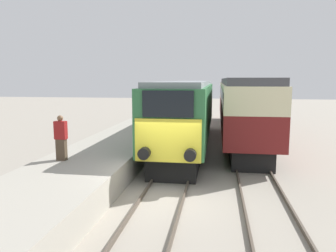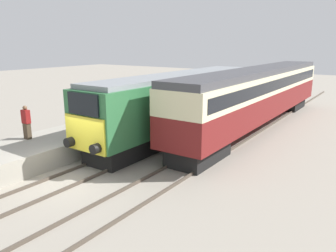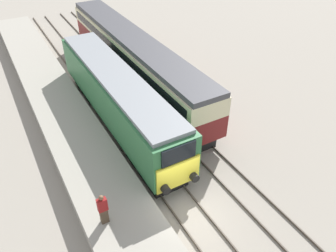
{
  "view_description": "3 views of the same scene",
  "coord_description": "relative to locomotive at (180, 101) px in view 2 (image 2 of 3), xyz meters",
  "views": [
    {
      "loc": [
        1.78,
        -10.68,
        4.05
      ],
      "look_at": [
        0.0,
        1.11,
        2.35
      ],
      "focal_mm": 35.0,
      "sensor_mm": 36.0,
      "label": 1
    },
    {
      "loc": [
        11.0,
        -8.36,
        5.71
      ],
      "look_at": [
        1.7,
        5.11,
        1.6
      ],
      "focal_mm": 35.0,
      "sensor_mm": 36.0,
      "label": 2
    },
    {
      "loc": [
        -6.25,
        -8.89,
        13.52
      ],
      "look_at": [
        1.7,
        5.11,
        1.6
      ],
      "focal_mm": 35.0,
      "sensor_mm": 36.0,
      "label": 3
    }
  ],
  "objects": [
    {
      "name": "rails_far_track",
      "position": [
        3.4,
        -3.86,
        -2.16
      ],
      "size": [
        1.5,
        60.0,
        0.14
      ],
      "color": "#4C4238",
      "rests_on": "ground_plane"
    },
    {
      "name": "passenger_carriage",
      "position": [
        3.4,
        4.9,
        0.29
      ],
      "size": [
        2.75,
        21.21,
        4.13
      ],
      "color": "black",
      "rests_on": "ground_plane"
    },
    {
      "name": "rails_near_track",
      "position": [
        0.0,
        -3.86,
        -2.16
      ],
      "size": [
        1.51,
        60.0,
        0.14
      ],
      "color": "#4C4238",
      "rests_on": "ground_plane"
    },
    {
      "name": "person_on_platform",
      "position": [
        -4.08,
        -8.04,
        -0.38
      ],
      "size": [
        0.44,
        0.26,
        1.73
      ],
      "color": "#473828",
      "rests_on": "platform_left"
    },
    {
      "name": "platform_left",
      "position": [
        -3.3,
        -0.86,
        -1.73
      ],
      "size": [
        3.5,
        50.0,
        0.98
      ],
      "color": "#9E998C",
      "rests_on": "ground_plane"
    },
    {
      "name": "locomotive",
      "position": [
        0.0,
        0.0,
        0.0
      ],
      "size": [
        2.7,
        16.02,
        3.95
      ],
      "color": "black",
      "rests_on": "ground_plane"
    },
    {
      "name": "ground_plane",
      "position": [
        0.0,
        -8.86,
        -2.23
      ],
      "size": [
        120.0,
        120.0,
        0.0
      ],
      "primitive_type": "plane",
      "color": "gray"
    }
  ]
}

